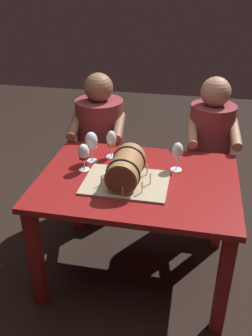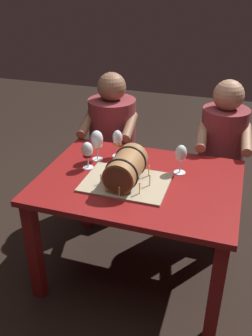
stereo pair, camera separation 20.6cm
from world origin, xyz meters
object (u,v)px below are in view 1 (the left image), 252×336
Objects in this scene: wine_glass_white at (91,142)px; person_seated_right at (208,160)px; wine_glass_red at (84,153)px; person_seated_left at (101,149)px; barrel_cake at (126,170)px; wine_glass_empty at (177,151)px; wine_glass_amber at (111,140)px; dining_table at (137,195)px.

person_seated_right is at bearing 35.91° from wine_glass_white.
wine_glass_red is 0.73m from person_seated_left.
wine_glass_white is at bearing 139.46° from barrel_cake.
barrel_cake is 0.89m from person_seated_left.
wine_glass_red is at bearing -168.60° from wine_glass_empty.
wine_glass_amber is at bearing 167.51° from wine_glass_empty.
barrel_cake is 2.41× the size of wine_glass_white.
wine_glass_red is (-0.01, -0.12, -0.02)m from wine_glass_white.
person_seated_left reaches higher than wine_glass_amber.
person_seated_right is (0.74, 0.54, -0.33)m from wine_glass_white.
dining_table is at bearing 49.66° from barrel_cake.
barrel_cake is at bearing -121.80° from person_seated_right.
wine_glass_empty is 1.06× the size of wine_glass_red.
person_seated_left is (-0.09, 0.54, -0.31)m from wine_glass_white.
person_seated_right is (0.76, 0.66, -0.30)m from wine_glass_red.
person_seated_left reaches higher than barrel_cake.
person_seated_right reaches higher than dining_table.
wine_glass_white is at bearing 83.75° from wine_glass_red.
dining_table is 6.76× the size of wine_glass_red.
person_seated_left is at bearing 138.95° from wine_glass_empty.
wine_glass_red is at bearing 173.26° from dining_table.
wine_glass_amber is 1.06× the size of wine_glass_red.
dining_table is at bearing -59.17° from person_seated_left.
wine_glass_red is 0.15× the size of person_seated_right.
wine_glass_white is at bearing -80.15° from person_seated_left.
dining_table is 1.02× the size of person_seated_left.
person_seated_left is at bearing 113.98° from wine_glass_amber.
person_seated_right reaches higher than wine_glass_white.
person_seated_left reaches higher than wine_glass_red.
wine_glass_amber is 0.24m from wine_glass_red.
barrel_cake is 0.35m from wine_glass_empty.
person_seated_right is at bearing 41.11° from wine_glass_red.
wine_glass_empty is 0.89m from person_seated_left.
dining_table is 0.36m from wine_glass_empty.
barrel_cake is at bearing -40.54° from wine_glass_white.
barrel_cake is at bearing -20.83° from wine_glass_red.
wine_glass_amber is at bearing 116.94° from barrel_cake.
dining_table is at bearing -144.66° from wine_glass_empty.
wine_glass_amber is at bearing 37.73° from wine_glass_white.
wine_glass_white is 0.17× the size of person_seated_left.
wine_glass_empty is at bearing -41.05° from person_seated_left.
wine_glass_empty is 0.91× the size of wine_glass_white.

